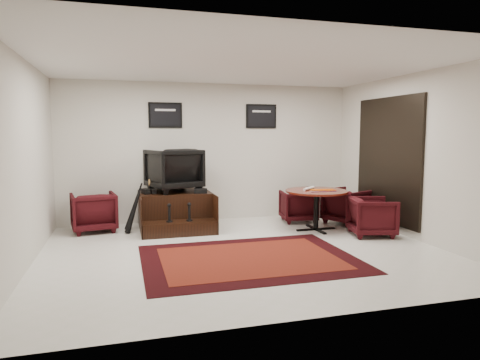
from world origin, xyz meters
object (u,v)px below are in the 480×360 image
at_px(shine_podium, 175,212).
at_px(table_chair_window, 347,204).
at_px(table_chair_back, 298,205).
at_px(table_chair_corner, 372,215).
at_px(meeting_table, 316,195).
at_px(shine_chair, 174,168).
at_px(armchair_side, 94,210).

bearing_deg(shine_podium, table_chair_window, -8.44).
xyz_separation_m(table_chair_back, table_chair_corner, (0.76, -1.46, 0.02)).
relative_size(shine_podium, table_chair_window, 1.76).
height_order(meeting_table, table_chair_back, meeting_table).
bearing_deg(shine_podium, meeting_table, -19.44).
relative_size(meeting_table, table_chair_back, 1.64).
relative_size(shine_chair, armchair_side, 1.16).
bearing_deg(table_chair_window, table_chair_corner, 152.18).
xyz_separation_m(shine_chair, armchair_side, (-1.48, -0.01, -0.75)).
height_order(shine_chair, table_chair_corner, shine_chair).
height_order(shine_podium, shine_chair, shine_chair).
height_order(shine_podium, meeting_table, meeting_table).
xyz_separation_m(shine_chair, table_chair_window, (3.36, -0.64, -0.75)).
bearing_deg(shine_chair, shine_podium, 71.43).
bearing_deg(table_chair_back, table_chair_corner, 125.82).
height_order(shine_chair, table_chair_back, shine_chair).
relative_size(shine_chair, meeting_table, 0.80).
bearing_deg(table_chair_corner, armchair_side, 84.29).
height_order(table_chair_back, table_chair_window, table_chair_window).
distance_m(armchair_side, table_chair_back, 3.97).
bearing_deg(table_chair_window, table_chair_back, 41.19).
distance_m(shine_podium, meeting_table, 2.67).
height_order(armchair_side, table_chair_back, armchair_side).
height_order(table_chair_back, table_chair_corner, table_chair_corner).
bearing_deg(table_chair_window, shine_podium, 59.39).
xyz_separation_m(table_chair_window, table_chair_corner, (-0.10, -1.03, -0.02)).
bearing_deg(meeting_table, table_chair_window, 23.92).
height_order(armchair_side, meeting_table, armchair_side).
bearing_deg(table_chair_window, meeting_table, 91.76).
xyz_separation_m(shine_podium, meeting_table, (2.50, -0.88, 0.34)).
bearing_deg(meeting_table, shine_chair, 157.74).
relative_size(armchair_side, table_chair_window, 1.01).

